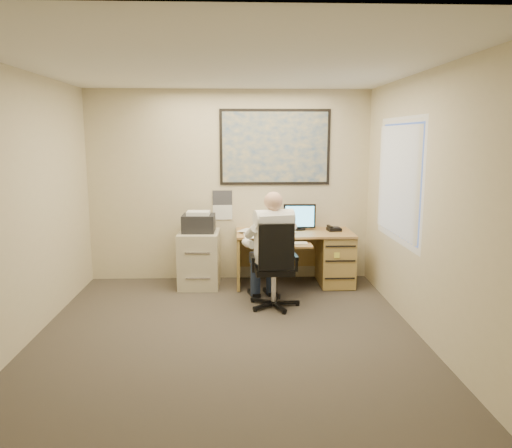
{
  "coord_description": "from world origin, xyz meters",
  "views": [
    {
      "loc": [
        0.1,
        -4.86,
        2.05
      ],
      "look_at": [
        0.34,
        1.3,
        0.97
      ],
      "focal_mm": 35.0,
      "sensor_mm": 36.0,
      "label": 1
    }
  ],
  "objects_px": {
    "person": "(274,250)",
    "filing_cabinet": "(199,254)",
    "desk": "(317,253)",
    "office_chair": "(274,283)"
  },
  "relations": [
    {
      "from": "desk",
      "to": "filing_cabinet",
      "type": "relative_size",
      "value": 1.52
    },
    {
      "from": "desk",
      "to": "person",
      "type": "height_order",
      "value": "person"
    },
    {
      "from": "desk",
      "to": "office_chair",
      "type": "bearing_deg",
      "value": -124.89
    },
    {
      "from": "office_chair",
      "to": "desk",
      "type": "bearing_deg",
      "value": 52.48
    },
    {
      "from": "person",
      "to": "filing_cabinet",
      "type": "bearing_deg",
      "value": 123.08
    },
    {
      "from": "desk",
      "to": "filing_cabinet",
      "type": "xyz_separation_m",
      "value": [
        -1.65,
        -0.02,
        0.01
      ]
    },
    {
      "from": "filing_cabinet",
      "to": "desk",
      "type": "bearing_deg",
      "value": 2.49
    },
    {
      "from": "filing_cabinet",
      "to": "office_chair",
      "type": "relative_size",
      "value": 0.98
    },
    {
      "from": "office_chair",
      "to": "filing_cabinet",
      "type": "bearing_deg",
      "value": 132.37
    },
    {
      "from": "desk",
      "to": "person",
      "type": "bearing_deg",
      "value": -127.12
    }
  ]
}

